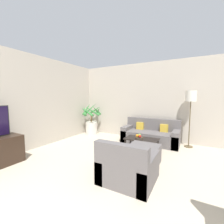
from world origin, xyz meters
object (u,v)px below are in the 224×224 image
at_px(orange_fruit, 137,136).
at_px(ottoman, 144,154).
at_px(coffee_table, 141,140).
at_px(apple_green, 139,135).
at_px(potted_palm, 91,123).
at_px(fruit_bowl, 139,138).
at_px(armchair, 128,167).
at_px(sofa_loveseat, 150,135).
at_px(floor_lamp, 191,100).
at_px(apple_red, 140,136).

xyz_separation_m(orange_fruit, ottoman, (0.40, -0.63, -0.23)).
bearing_deg(coffee_table, orange_fruit, -135.80).
xyz_separation_m(apple_green, ottoman, (0.36, -0.71, -0.23)).
distance_m(potted_palm, ottoman, 3.08).
xyz_separation_m(coffee_table, apple_green, (-0.06, -0.01, 0.14)).
relative_size(fruit_bowl, armchair, 0.24).
distance_m(sofa_loveseat, armchair, 2.44).
xyz_separation_m(sofa_loveseat, fruit_bowl, (-0.09, -0.91, 0.11)).
bearing_deg(sofa_loveseat, ottoman, -80.23).
xyz_separation_m(fruit_bowl, armchair, (0.31, -1.52, -0.12)).
xyz_separation_m(floor_lamp, orange_fruit, (-1.24, -1.08, -0.98)).
bearing_deg(apple_red, coffee_table, 85.64).
bearing_deg(apple_green, fruit_bowl, -87.55).
bearing_deg(ottoman, sofa_loveseat, 99.77).
bearing_deg(apple_red, sofa_loveseat, 87.57).
bearing_deg(ottoman, apple_red, 117.05).
bearing_deg(fruit_bowl, coffee_table, 51.89).
bearing_deg(sofa_loveseat, floor_lamp, 7.71).
bearing_deg(fruit_bowl, apple_green, 92.45).
bearing_deg(apple_green, orange_fruit, -115.63).
bearing_deg(orange_fruit, floor_lamp, 41.02).
bearing_deg(orange_fruit, apple_green, 64.37).
relative_size(apple_red, apple_green, 0.90).
height_order(apple_green, ottoman, apple_green).
height_order(apple_red, orange_fruit, orange_fruit).
bearing_deg(floor_lamp, fruit_bowl, -138.65).
distance_m(sofa_loveseat, ottoman, 1.58).
distance_m(coffee_table, apple_green, 0.15).
distance_m(coffee_table, fruit_bowl, 0.12).
bearing_deg(floor_lamp, ottoman, -116.39).
relative_size(apple_green, orange_fruit, 1.02).
xyz_separation_m(apple_red, ottoman, (0.31, -0.60, -0.23)).
height_order(sofa_loveseat, ottoman, sofa_loveseat).
bearing_deg(apple_green, sofa_loveseat, 84.07).
relative_size(potted_palm, coffee_table, 1.41).
relative_size(sofa_loveseat, coffee_table, 1.97).
bearing_deg(apple_green, apple_red, -65.23).
relative_size(coffee_table, fruit_bowl, 4.17).
height_order(fruit_bowl, apple_red, apple_red).
height_order(potted_palm, fruit_bowl, potted_palm).
bearing_deg(potted_palm, ottoman, -30.38).
bearing_deg(fruit_bowl, orange_fruit, -150.20).
bearing_deg(ottoman, potted_palm, 149.62).
bearing_deg(floor_lamp, orange_fruit, -138.98).
relative_size(apple_red, ottoman, 0.11).
bearing_deg(apple_green, floor_lamp, 39.73).
relative_size(potted_palm, apple_red, 17.29).
bearing_deg(orange_fruit, coffee_table, 44.20).
bearing_deg(apple_red, orange_fruit, 164.92).
xyz_separation_m(apple_green, armchair, (0.32, -1.58, -0.18)).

